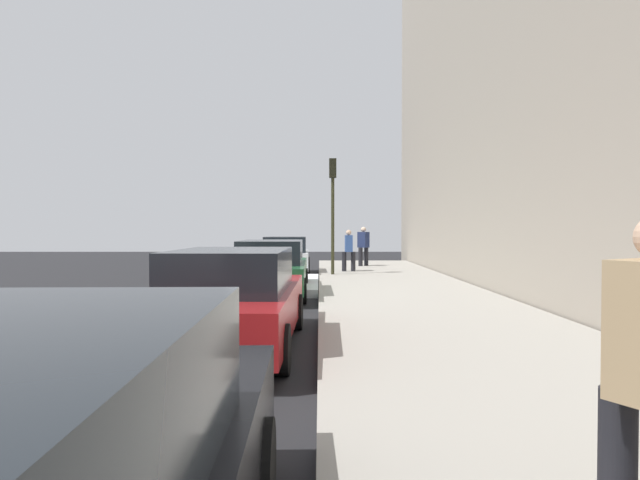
# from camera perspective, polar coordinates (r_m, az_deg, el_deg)

# --- Properties ---
(ground_plane) EXTENTS (56.00, 56.00, 0.00)m
(ground_plane) POSITION_cam_1_polar(r_m,az_deg,el_deg) (13.75, -4.34, -6.38)
(ground_plane) COLOR black
(sidewalk) EXTENTS (28.00, 4.60, 0.15)m
(sidewalk) POSITION_cam_1_polar(r_m,az_deg,el_deg) (13.89, 9.44, -6.01)
(sidewalk) COLOR #A39E93
(sidewalk) RESTS_ON ground
(building_facade) EXTENTS (32.00, 0.80, 15.00)m
(building_facade) POSITION_cam_1_polar(r_m,az_deg,el_deg) (15.57, 20.42, 22.55)
(building_facade) COLOR #9E9384
(building_facade) RESTS_ON ground
(lane_stripe_centre) EXTENTS (28.00, 0.14, 0.01)m
(lane_stripe_centre) POSITION_cam_1_polar(r_m,az_deg,el_deg) (14.35, -17.26, -6.10)
(lane_stripe_centre) COLOR gold
(lane_stripe_centre) RESTS_ON ground
(snow_bank_curb) EXTENTS (4.86, 0.56, 0.22)m
(snow_bank_curb) POSITION_cam_1_polar(r_m,az_deg,el_deg) (16.20, -1.19, -4.83)
(snow_bank_curb) COLOR white
(snow_bank_curb) RESTS_ON ground
(parked_car_red) EXTENTS (4.78, 1.97, 1.51)m
(parked_car_red) POSITION_cam_1_polar(r_m,az_deg,el_deg) (8.06, -9.33, -6.34)
(parked_car_red) COLOR black
(parked_car_red) RESTS_ON ground
(parked_car_green) EXTENTS (4.79, 1.94, 1.51)m
(parked_car_green) POSITION_cam_1_polar(r_m,az_deg,el_deg) (14.14, -5.26, -3.08)
(parked_car_green) COLOR black
(parked_car_green) RESTS_ON ground
(parked_car_white) EXTENTS (4.16, 1.97, 1.51)m
(parked_car_white) POSITION_cam_1_polar(r_m,az_deg,el_deg) (20.80, -3.76, -1.71)
(parked_car_white) COLOR black
(parked_car_white) RESTS_ON ground
(pedestrian_navy_coat) EXTENTS (0.55, 0.54, 1.76)m
(pedestrian_navy_coat) POSITION_cam_1_polar(r_m,az_deg,el_deg) (23.72, 4.74, -0.55)
(pedestrian_navy_coat) COLOR black
(pedestrian_navy_coat) RESTS_ON sidewalk
(pedestrian_blue_coat) EXTENTS (0.45, 0.54, 1.63)m
(pedestrian_blue_coat) POSITION_cam_1_polar(r_m,az_deg,el_deg) (20.65, 3.14, -1.00)
(pedestrian_blue_coat) COLOR black
(pedestrian_blue_coat) RESTS_ON sidewalk
(traffic_light_pole) EXTENTS (0.35, 0.26, 4.24)m
(traffic_light_pole) POSITION_cam_1_polar(r_m,az_deg,el_deg) (19.28, 1.39, 4.81)
(traffic_light_pole) COLOR #2D2D19
(traffic_light_pole) RESTS_ON sidewalk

